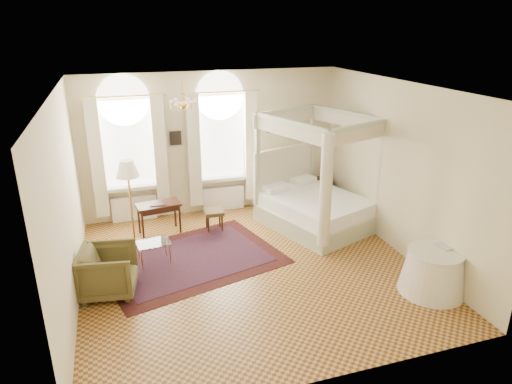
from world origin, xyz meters
TOP-DOWN VIEW (x-y plane):
  - ground at (0.00, 0.00)m, footprint 6.00×6.00m
  - room_walls at (0.00, 0.00)m, footprint 6.00×6.00m
  - window_left at (-1.90, 2.87)m, footprint 1.62×0.27m
  - window_right at (0.20, 2.87)m, footprint 1.62×0.27m
  - chandelier at (-0.90, 1.20)m, footprint 0.51×0.45m
  - wall_pictures at (0.09, 2.97)m, footprint 2.54×0.03m
  - canopy_bed at (1.95, 1.35)m, footprint 2.52×2.77m
  - nightstand at (2.70, 2.57)m, footprint 0.57×0.55m
  - nightstand_lamp at (2.78, 2.60)m, footprint 0.25×0.25m
  - writing_desk at (-1.42, 2.04)m, footprint 0.97×0.60m
  - laptop at (-1.43, 1.99)m, footprint 0.36×0.26m
  - stool at (-0.26, 1.85)m, footprint 0.42×0.42m
  - armchair at (-2.49, -0.07)m, footprint 1.03×1.01m
  - coffee_table at (-1.67, 0.76)m, footprint 0.66×0.50m
  - floor_lamp at (-1.99, 1.75)m, footprint 0.46×0.46m
  - oriental_rug at (-0.99, 0.66)m, footprint 3.77×3.11m
  - side_table at (2.70, -1.67)m, footprint 1.10×1.10m
  - book at (2.84, -1.59)m, footprint 0.26×0.32m

SIDE VIEW (x-z plane):
  - ground at x=0.00m, z-range 0.00..0.00m
  - oriental_rug at x=-0.99m, z-range 0.00..0.01m
  - nightstand at x=2.70m, z-range 0.00..0.63m
  - side_table at x=2.70m, z-range -0.01..0.75m
  - coffee_table at x=-1.67m, z-range 0.17..0.58m
  - stool at x=-0.26m, z-range 0.15..0.61m
  - armchair at x=-2.49m, z-range 0.00..0.82m
  - canopy_bed at x=1.95m, z-range -0.68..1.81m
  - writing_desk at x=-1.42m, z-range 0.24..0.93m
  - laptop at x=-1.43m, z-range 0.68..0.71m
  - book at x=2.84m, z-range 0.75..0.78m
  - nightstand_lamp at x=2.78m, z-range 0.69..1.06m
  - window_left at x=-1.90m, z-range -0.16..3.13m
  - window_right at x=0.20m, z-range -0.16..3.13m
  - floor_lamp at x=-1.99m, z-range 0.63..2.40m
  - wall_pictures at x=0.09m, z-range 1.70..2.09m
  - room_walls at x=0.00m, z-range -1.02..4.98m
  - chandelier at x=-0.90m, z-range 2.66..3.16m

